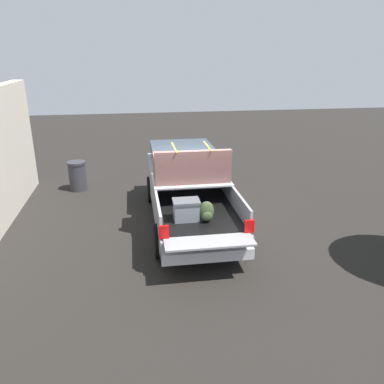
# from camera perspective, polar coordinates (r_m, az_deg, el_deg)

# --- Properties ---
(ground_plane) EXTENTS (40.00, 40.00, 0.00)m
(ground_plane) POSITION_cam_1_polar(r_m,az_deg,el_deg) (10.66, -0.49, -4.46)
(ground_plane) COLOR black
(pickup_truck) EXTENTS (6.05, 2.06, 2.23)m
(pickup_truck) POSITION_cam_1_polar(r_m,az_deg,el_deg) (10.64, -0.80, 0.99)
(pickup_truck) COLOR gray
(pickup_truck) RESTS_ON ground_plane
(trash_can) EXTENTS (0.60, 0.60, 0.98)m
(trash_can) POSITION_cam_1_polar(r_m,az_deg,el_deg) (13.50, -16.50, 2.30)
(trash_can) COLOR #2D2D33
(trash_can) RESTS_ON ground_plane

